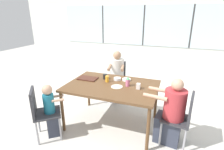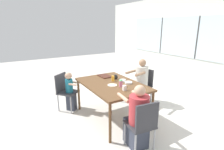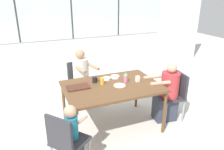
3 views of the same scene
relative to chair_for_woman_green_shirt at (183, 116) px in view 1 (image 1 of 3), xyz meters
The scene contains 17 objects.
ground_plane 1.29m from the chair_for_woman_green_shirt, behind, with size 16.00×16.00×0.00m, color beige.
wall_back_with_windows 3.26m from the chair_for_woman_green_shirt, 111.93° to the left, with size 8.40×0.08×2.80m.
dining_table 1.20m from the chair_for_woman_green_shirt, behind, with size 1.54×1.04×0.78m.
chair_for_woman_green_shirt is the anchor object (origin of this frame).
chair_for_man_blue_shirt 1.95m from the chair_for_woman_green_shirt, 138.09° to the left, with size 0.48×0.48×0.86m.
chair_for_toddler 2.17m from the chair_for_woman_green_shirt, 164.49° to the right, with size 0.56×0.56×0.86m.
person_woman_green_shirt 0.17m from the chair_for_woman_green_shirt, behind, with size 0.62×0.39×1.07m.
person_man_blue_shirt 1.82m from the chair_for_woman_green_shirt, 141.03° to the left, with size 0.44×0.62×1.15m.
person_toddler 2.03m from the chair_for_woman_green_shirt, 166.18° to the right, with size 0.34×0.32×0.91m.
food_tray_dark 1.74m from the chair_for_woman_green_shirt, behind, with size 0.35×0.23×0.02m.
coffee_mug 1.47m from the chair_for_woman_green_shirt, 164.57° to the left, with size 0.08×0.08×0.10m.
sippy_cup 0.99m from the chair_for_woman_green_shirt, 167.58° to the left, with size 0.07×0.07×0.16m.
juice_glass 1.36m from the chair_for_woman_green_shirt, 168.67° to the left, with size 0.06×0.06×0.11m.
milk_carton_small 0.79m from the chair_for_woman_green_shirt, 168.46° to the left, with size 0.06×0.06×0.10m.
bowl_white_shallow 1.12m from the chair_for_woman_green_shirt, 155.78° to the left, with size 0.15×0.15×0.03m.
bowl_cereal 1.27m from the chair_for_woman_green_shirt, 160.27° to the left, with size 0.13×0.13×0.04m.
plate_tortillas 1.10m from the chair_for_woman_green_shirt, behind, with size 0.19×0.19×0.01m.
Camera 1 is at (0.96, -2.60, 1.93)m, focal length 28.00 mm.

